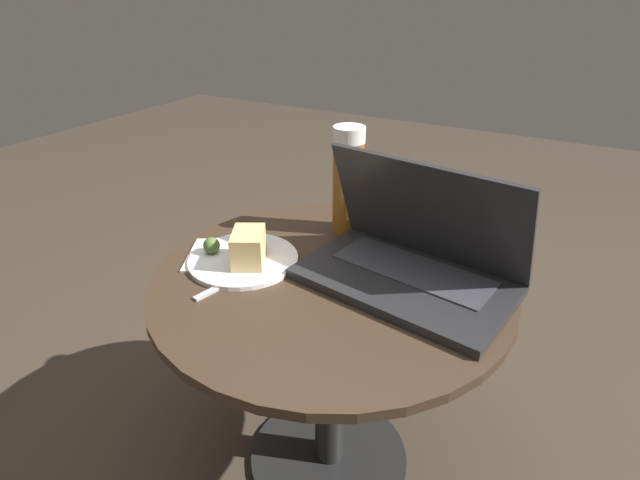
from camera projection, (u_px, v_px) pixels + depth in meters
name	position (u px, v px, depth m)	size (l,w,h in m)	color
ground_plane	(329.00, 458.00, 1.15)	(6.00, 6.00, 0.00)	#382D23
table	(330.00, 329.00, 0.98)	(0.66, 0.66, 0.49)	black
napkin	(236.00, 255.00, 0.98)	(0.23, 0.20, 0.00)	silver
laptop	(412.00, 258.00, 0.88)	(0.40, 0.27, 0.22)	#232326
beer_glass	(348.00, 180.00, 1.04)	(0.07, 0.07, 0.23)	brown
snack_plate	(244.00, 253.00, 0.95)	(0.21, 0.21, 0.07)	white
fork	(244.00, 275.00, 0.92)	(0.06, 0.19, 0.01)	#B2B2B7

